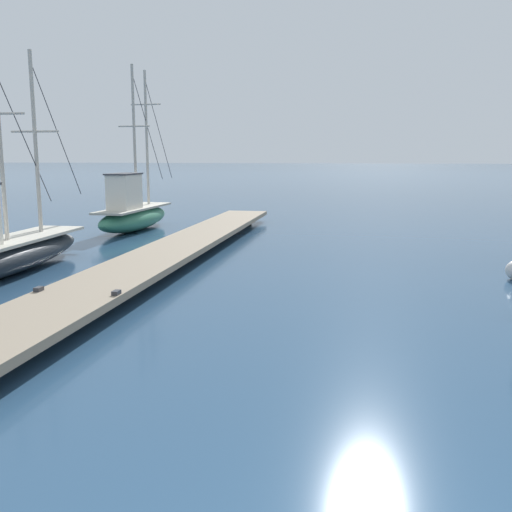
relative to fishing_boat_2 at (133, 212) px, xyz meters
The scene contains 2 objects.
floating_dock 8.35m from the fishing_boat_2, 64.06° to the right, with size 2.47×24.04×0.53m.
fishing_boat_2 is the anchor object (origin of this frame).
Camera 1 is at (-0.84, -2.58, 3.06)m, focal length 40.73 mm.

